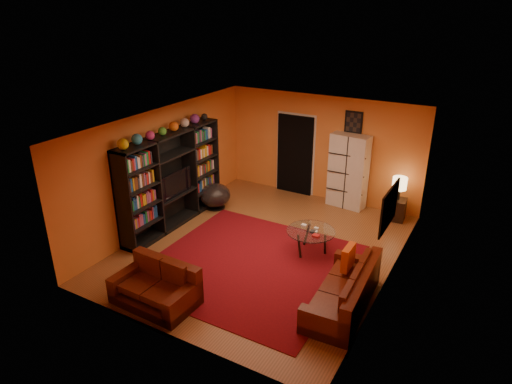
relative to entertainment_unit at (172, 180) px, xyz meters
The scene contains 20 objects.
floor 2.51m from the entertainment_unit, ahead, with size 6.00×6.00×0.00m, color brown.
ceiling 2.75m from the entertainment_unit, ahead, with size 6.00×6.00×0.00m, color white.
wall_back 3.77m from the entertainment_unit, 52.83° to the left, with size 6.00×6.00×0.00m, color orange.
wall_front 3.77m from the entertainment_unit, 52.83° to the right, with size 6.00×6.00×0.00m, color orange.
wall_left 0.34m from the entertainment_unit, behind, with size 6.00×6.00×0.00m, color orange.
wall_right 4.78m from the entertainment_unit, ahead, with size 6.00×6.00×0.00m, color orange.
rug 2.69m from the entertainment_unit, 16.42° to the right, with size 3.60×3.60×0.01m, color #5B0A12.
doorway 3.35m from the entertainment_unit, 61.98° to the left, with size 0.95×0.10×2.04m, color black.
wall_art_right 4.80m from the entertainment_unit, ahead, with size 0.03×1.00×0.70m, color black.
wall_art_back 4.36m from the entertainment_unit, 44.57° to the left, with size 0.42×0.03×0.52m, color black.
entertainment_unit is the anchor object (origin of this frame).
tv 0.09m from the entertainment_unit, 48.34° to the right, with size 0.13×0.96×0.55m, color black.
sofa 4.59m from the entertainment_unit, 13.14° to the right, with size 0.90×2.01×0.85m.
loveseat 3.00m from the entertainment_unit, 56.44° to the right, with size 1.40×0.86×0.85m.
throw_pillow 4.28m from the entertainment_unit, ahead, with size 0.12×0.42×0.42m, color #EB561A.
coffee_table 3.26m from the entertainment_unit, ahead, with size 0.96×0.96×0.48m.
storage_cabinet 4.15m from the entertainment_unit, 42.52° to the left, with size 0.90×0.40×1.80m, color silver.
bowl_chair 1.37m from the entertainment_unit, 73.21° to the left, with size 0.75×0.75×0.61m.
side_table 5.12m from the entertainment_unit, 31.57° to the left, with size 0.40×0.40×0.50m, color black.
table_lamp 5.06m from the entertainment_unit, 31.57° to the left, with size 0.32×0.32×0.53m.
Camera 1 is at (3.89, -7.15, 4.72)m, focal length 32.00 mm.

